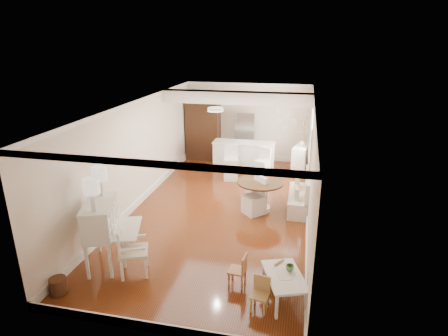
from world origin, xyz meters
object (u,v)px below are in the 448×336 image
at_px(kids_table, 284,287).
at_px(dining_table, 260,196).
at_px(wicker_basket, 58,286).
at_px(kids_chair_b, 274,271).
at_px(kids_chair_a, 237,270).
at_px(bar_stool_right, 262,164).
at_px(slip_chair_far, 256,182).
at_px(bar_stool_left, 231,163).
at_px(kids_chair_c, 260,295).
at_px(sideboard, 301,159).
at_px(gustavian_armchair, 134,251).
at_px(secretary_bureau, 102,234).
at_px(pantry_cabinet, 203,129).
at_px(breakfast_counter, 244,157).
at_px(fridge, 254,138).
at_px(slip_chair_near, 254,196).

relative_size(kids_table, dining_table, 0.82).
xyz_separation_m(wicker_basket, kids_chair_b, (3.70, 1.07, 0.12)).
bearing_deg(kids_chair_a, bar_stool_right, -172.74).
bearing_deg(kids_table, kids_chair_a, 164.56).
distance_m(slip_chair_far, bar_stool_left, 1.49).
xyz_separation_m(kids_chair_b, bar_stool_right, (-0.85, 5.39, 0.24)).
bearing_deg(slip_chair_far, kids_chair_c, 54.91).
bearing_deg(sideboard, gustavian_armchair, -102.37).
bearing_deg(gustavian_armchair, kids_chair_b, -106.95).
bearing_deg(bar_stool_right, secretary_bureau, -92.12).
xyz_separation_m(kids_chair_a, dining_table, (0.01, 3.22, 0.09)).
bearing_deg(kids_chair_a, sideboard, 176.28).
bearing_deg(pantry_cabinet, sideboard, -12.79).
distance_m(gustavian_armchair, wicker_basket, 1.41).
bearing_deg(breakfast_counter, wicker_basket, -106.92).
height_order(gustavian_armchair, pantry_cabinet, pantry_cabinet).
bearing_deg(slip_chair_far, dining_table, 60.69).
bearing_deg(dining_table, wicker_basket, -126.60).
height_order(kids_chair_a, slip_chair_far, slip_chair_far).
bearing_deg(bar_stool_left, kids_chair_a, -87.53).
relative_size(kids_table, pantry_cabinet, 0.43).
bearing_deg(sideboard, breakfast_counter, -159.78).
xyz_separation_m(kids_table, dining_table, (-0.84, 3.46, 0.16)).
bearing_deg(breakfast_counter, gustavian_armchair, -99.88).
xyz_separation_m(dining_table, bar_stool_right, (-0.22, 2.34, 0.09)).
distance_m(kids_chair_b, kids_chair_c, 0.77).
bearing_deg(slip_chair_far, breakfast_counter, -114.91).
xyz_separation_m(kids_chair_a, breakfast_counter, (-0.90, 6.16, 0.20)).
height_order(gustavian_armchair, breakfast_counter, breakfast_counter).
relative_size(secretary_bureau, pantry_cabinet, 0.59).
xyz_separation_m(dining_table, fridge, (-0.72, 3.99, 0.49)).
height_order(pantry_cabinet, fridge, pantry_cabinet).
bearing_deg(pantry_cabinet, kids_chair_a, -70.24).
relative_size(kids_table, sideboard, 0.99).
bearing_deg(bar_stool_right, slip_chair_near, -65.49).
xyz_separation_m(kids_chair_c, breakfast_counter, (-1.39, 6.75, 0.22)).
height_order(dining_table, sideboard, sideboard).
distance_m(kids_table, kids_chair_b, 0.46).
bearing_deg(kids_chair_b, kids_table, 60.08).
bearing_deg(kids_chair_a, bar_stool_left, -162.48).
height_order(gustavian_armchair, kids_chair_a, gustavian_armchair).
distance_m(gustavian_armchair, kids_table, 2.86).
bearing_deg(fridge, dining_table, -79.83).
distance_m(slip_chair_far, breakfast_counter, 2.12).
height_order(secretary_bureau, bar_stool_left, secretary_bureau).
relative_size(gustavian_armchair, dining_table, 0.82).
xyz_separation_m(secretary_bureau, wicker_basket, (-0.35, -1.00, -0.52)).
distance_m(secretary_bureau, bar_stool_right, 6.01).
bearing_deg(secretary_bureau, slip_chair_near, 30.60).
bearing_deg(kids_chair_c, bar_stool_right, 105.84).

